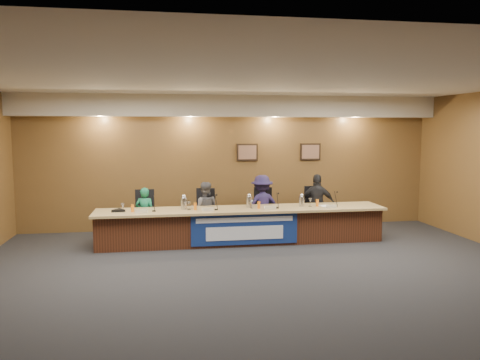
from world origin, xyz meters
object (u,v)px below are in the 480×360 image
object	(u,v)px
panelist_a	(145,214)
dais_body	(242,226)
panelist_c	(262,206)
carafe_left	(184,204)
office_chair_b	(204,216)
speakerphone	(119,210)
office_chair_d	(316,212)
panelist_d	(317,204)
office_chair_a	(145,217)
carafe_mid	(249,202)
office_chair_c	(261,214)
banner	(245,229)
panelist_b	(205,210)
carafe_right	(302,201)

from	to	relation	value
panelist_a	dais_body	bearing A→B (deg)	177.01
panelist_c	carafe_left	world-z (taller)	panelist_c
office_chair_b	speakerphone	world-z (taller)	speakerphone
panelist_a	office_chair_d	distance (m)	3.91
panelist_d	office_chair_a	size ratio (longest dim) A/B	2.89
office_chair_b	carafe_mid	bearing A→B (deg)	-20.96
office_chair_c	office_chair_a	bearing A→B (deg)	-156.77
banner	carafe_mid	world-z (taller)	carafe_mid
banner	panelist_c	world-z (taller)	panelist_c
panelist_d	office_chair_c	bearing A→B (deg)	17.06
panelist_b	office_chair_c	bearing A→B (deg)	-168.51
panelist_d	office_chair_b	size ratio (longest dim) A/B	2.89
banner	office_chair_c	size ratio (longest dim) A/B	4.58
speakerphone	panelist_b	bearing A→B (deg)	18.93
office_chair_b	speakerphone	xyz separation A→B (m)	(-1.80, -0.72, 0.30)
office_chair_a	panelist_a	bearing A→B (deg)	-92.66
dais_body	banner	xyz separation A→B (m)	(0.00, -0.41, 0.03)
panelist_c	office_chair_c	distance (m)	0.24
panelist_d	carafe_right	distance (m)	0.83
dais_body	carafe_mid	xyz separation A→B (m)	(0.17, 0.04, 0.52)
panelist_a	carafe_mid	world-z (taller)	panelist_a
panelist_d	carafe_right	world-z (taller)	panelist_d
office_chair_d	carafe_left	distance (m)	3.18
panelist_a	carafe_right	bearing A→B (deg)	-177.49
banner	panelist_a	world-z (taller)	panelist_a
panelist_d	carafe_left	world-z (taller)	panelist_d
carafe_left	speakerphone	distance (m)	1.32
panelist_b	panelist_d	distance (m)	2.61
office_chair_b	carafe_right	distance (m)	2.20
office_chair_d	carafe_left	bearing A→B (deg)	-169.76
carafe_right	panelist_a	bearing A→B (deg)	169.86
dais_body	panelist_b	xyz separation A→B (m)	(-0.74, 0.57, 0.28)
panelist_b	office_chair_a	xyz separation A→B (m)	(-1.30, 0.10, -0.15)
banner	office_chair_d	xyz separation A→B (m)	(1.87, 1.09, 0.10)
panelist_a	carafe_right	world-z (taller)	panelist_a
panelist_a	office_chair_a	xyz separation A→B (m)	(0.00, 0.10, -0.10)
panelist_a	office_chair_a	bearing A→B (deg)	-77.35
panelist_c	office_chair_b	xyz separation A→B (m)	(-1.30, 0.10, -0.21)
banner	office_chair_c	bearing A→B (deg)	62.63
banner	office_chair_c	xyz separation A→B (m)	(0.56, 1.09, 0.10)
dais_body	office_chair_c	bearing A→B (deg)	50.05
speakerphone	office_chair_a	bearing A→B (deg)	55.45
office_chair_d	office_chair_c	bearing A→B (deg)	178.33
carafe_left	office_chair_b	bearing A→B (deg)	53.56
panelist_c	office_chair_b	bearing A→B (deg)	-12.78
banner	office_chair_d	bearing A→B (deg)	30.18
panelist_b	speakerphone	distance (m)	1.91
panelist_a	office_chair_b	bearing A→B (deg)	-162.96
panelist_d	office_chair_b	bearing A→B (deg)	19.25
office_chair_d	office_chair_b	bearing A→B (deg)	178.33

